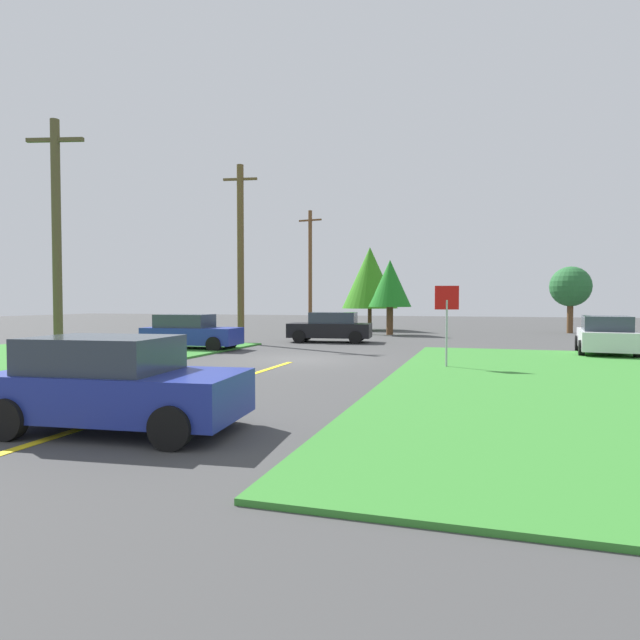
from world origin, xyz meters
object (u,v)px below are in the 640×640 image
(utility_pole_near, at_px, (57,243))
(utility_pole_far, at_px, (310,269))
(oak_tree_right, at_px, (370,278))
(utility_pole_mid, at_px, (241,253))
(pine_tree_center, at_px, (390,284))
(car_approaching_junction, at_px, (331,327))
(car_on_crossroad, at_px, (606,335))
(parked_car_near_building, at_px, (190,332))
(car_behind_on_main_road, at_px, (116,384))
(stop_sign, at_px, (447,310))
(oak_tree_left, at_px, (571,287))

(utility_pole_near, relative_size, utility_pole_far, 0.88)
(utility_pole_far, distance_m, oak_tree_right, 4.78)
(utility_pole_mid, xyz_separation_m, pine_tree_center, (6.24, 9.50, -1.38))
(car_approaching_junction, xyz_separation_m, utility_pole_near, (-4.71, -14.39, 3.23))
(car_on_crossroad, xyz_separation_m, utility_pole_far, (-17.12, 12.99, 3.76))
(car_approaching_junction, bearing_deg, utility_pole_near, 65.76)
(parked_car_near_building, relative_size, pine_tree_center, 0.90)
(car_behind_on_main_road, distance_m, pine_tree_center, 27.44)
(stop_sign, bearing_deg, car_behind_on_main_road, 51.41)
(car_behind_on_main_road, bearing_deg, car_approaching_junction, 89.98)
(pine_tree_center, bearing_deg, car_on_crossroad, -44.05)
(utility_pole_near, xyz_separation_m, oak_tree_right, (4.29, 26.81, -0.04))
(utility_pole_far, relative_size, oak_tree_right, 1.40)
(car_on_crossroad, xyz_separation_m, utility_pole_near, (-17.48, -11.16, 3.23))
(car_behind_on_main_road, xyz_separation_m, utility_pole_near, (-6.58, 5.75, 3.23))
(utility_pole_far, distance_m, oak_tree_left, 18.26)
(parked_car_near_building, xyz_separation_m, oak_tree_right, (4.49, 18.66, 3.19))
(car_approaching_junction, relative_size, utility_pole_far, 0.52)
(car_on_crossroad, bearing_deg, stop_sign, 143.94)
(oak_tree_left, relative_size, oak_tree_right, 0.73)
(utility_pole_near, bearing_deg, utility_pole_mid, 87.73)
(utility_pole_near, xyz_separation_m, utility_pole_far, (0.36, 24.15, 0.53))
(parked_car_near_building, bearing_deg, oak_tree_right, 73.58)
(utility_pole_near, distance_m, oak_tree_right, 27.15)
(oak_tree_right, bearing_deg, oak_tree_left, 0.67)
(car_approaching_junction, relative_size, utility_pole_near, 0.59)
(car_behind_on_main_road, bearing_deg, utility_pole_mid, 103.58)
(stop_sign, height_order, oak_tree_right, oak_tree_right)
(car_on_crossroad, bearing_deg, oak_tree_left, 2.94)
(parked_car_near_building, bearing_deg, stop_sign, -20.16)
(utility_pole_near, relative_size, utility_pole_mid, 0.84)
(stop_sign, xyz_separation_m, car_behind_on_main_road, (-4.89, -10.27, -1.13))
(utility_pole_near, bearing_deg, oak_tree_right, 80.91)
(parked_car_near_building, bearing_deg, utility_pole_mid, 77.27)
(stop_sign, bearing_deg, oak_tree_right, -85.24)
(parked_car_near_building, distance_m, utility_pole_near, 8.77)
(stop_sign, distance_m, utility_pole_near, 12.51)
(car_behind_on_main_road, height_order, car_approaching_junction, same)
(utility_pole_near, relative_size, pine_tree_center, 1.58)
(utility_pole_near, bearing_deg, utility_pole_far, 89.15)
(car_approaching_junction, xyz_separation_m, pine_tree_center, (2.00, 7.18, 2.55))
(utility_pole_far, bearing_deg, utility_pole_mid, -89.44)
(car_approaching_junction, bearing_deg, utility_pole_far, -72.08)
(car_behind_on_main_road, height_order, parked_car_near_building, same)
(car_on_crossroad, height_order, utility_pole_far, utility_pole_far)
(car_on_crossroad, relative_size, utility_pole_mid, 0.50)
(parked_car_near_building, distance_m, oak_tree_right, 19.45)
(stop_sign, relative_size, car_behind_on_main_road, 0.63)
(car_approaching_junction, distance_m, pine_tree_center, 7.88)
(pine_tree_center, bearing_deg, utility_pole_near, -107.30)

